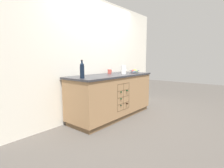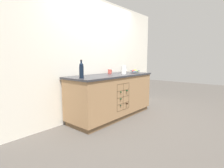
{
  "view_description": "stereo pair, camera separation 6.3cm",
  "coord_description": "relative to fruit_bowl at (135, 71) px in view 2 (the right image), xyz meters",
  "views": [
    {
      "loc": [
        -2.87,
        -2.34,
        1.23
      ],
      "look_at": [
        0.0,
        0.0,
        0.71
      ],
      "focal_mm": 28.0,
      "sensor_mm": 36.0,
      "label": 1
    },
    {
      "loc": [
        -2.83,
        -2.39,
        1.23
      ],
      "look_at": [
        0.0,
        0.0,
        0.71
      ],
      "focal_mm": 28.0,
      "sensor_mm": 36.0,
      "label": 2
    }
  ],
  "objects": [
    {
      "name": "ground_plane",
      "position": [
        -0.75,
        0.1,
        -0.96
      ],
      "size": [
        14.0,
        14.0,
        0.0
      ],
      "primitive_type": "plane",
      "color": "#4C4742"
    },
    {
      "name": "ceramic_mug",
      "position": [
        -0.55,
        0.33,
        0.01
      ],
      "size": [
        0.12,
        0.09,
        0.09
      ],
      "color": "#B7473D",
      "rests_on": "kitchen_island"
    },
    {
      "name": "standing_wine_bottle",
      "position": [
        -1.64,
        0.02,
        0.1
      ],
      "size": [
        0.08,
        0.08,
        0.31
      ],
      "color": "black",
      "rests_on": "kitchen_island"
    },
    {
      "name": "white_pitcher",
      "position": [
        -0.45,
        -0.0,
        0.06
      ],
      "size": [
        0.18,
        0.12,
        0.2
      ],
      "color": "white",
      "rests_on": "kitchen_island"
    },
    {
      "name": "fruit_bowl",
      "position": [
        0.0,
        0.0,
        0.0
      ],
      "size": [
        0.23,
        0.23,
        0.08
      ],
      "color": "#4C5666",
      "rests_on": "kitchen_island"
    },
    {
      "name": "kitchen_island",
      "position": [
        -0.75,
        0.09,
        -0.49
      ],
      "size": [
        2.07,
        0.77,
        0.92
      ],
      "color": "brown",
      "rests_on": "ground_plane"
    },
    {
      "name": "back_wall",
      "position": [
        -0.75,
        0.52,
        0.32
      ],
      "size": [
        4.43,
        0.06,
        2.55
      ],
      "primitive_type": "cube",
      "color": "silver",
      "rests_on": "ground_plane"
    }
  ]
}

